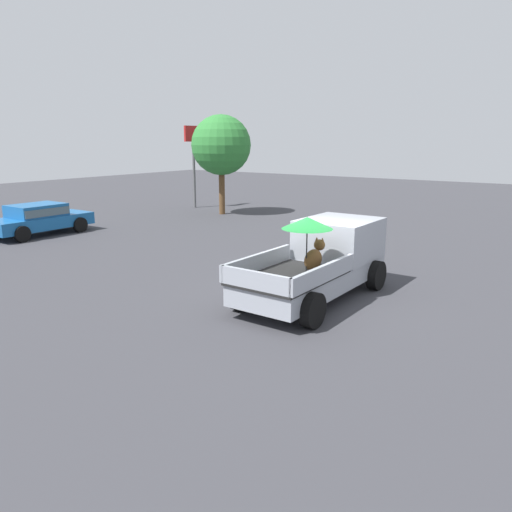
% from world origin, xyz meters
% --- Properties ---
extents(ground_plane, '(80.00, 80.00, 0.00)m').
position_xyz_m(ground_plane, '(0.00, 0.00, 0.00)').
color(ground_plane, '#38383D').
extents(pickup_truck_main, '(5.10, 2.35, 2.23)m').
position_xyz_m(pickup_truck_main, '(0.46, -0.02, 0.97)').
color(pickup_truck_main, black).
rests_on(pickup_truck_main, ground).
extents(parked_sedan_near, '(4.30, 1.99, 1.33)m').
position_xyz_m(parked_sedan_near, '(1.14, 13.86, 0.74)').
color(parked_sedan_near, black).
rests_on(parked_sedan_near, ground).
extents(motel_sign, '(1.40, 0.16, 4.78)m').
position_xyz_m(motel_sign, '(11.55, 14.20, 3.38)').
color(motel_sign, '#59595B').
rests_on(motel_sign, ground).
extents(tree_by_lot, '(3.19, 3.19, 5.31)m').
position_xyz_m(tree_by_lot, '(10.39, 11.18, 3.70)').
color(tree_by_lot, brown).
rests_on(tree_by_lot, ground).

